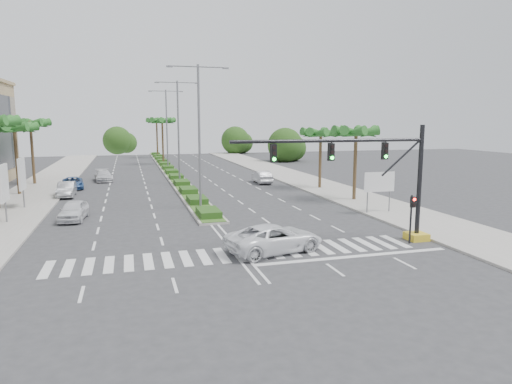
# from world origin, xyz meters

# --- Properties ---
(ground) EXTENTS (160.00, 160.00, 0.00)m
(ground) POSITION_xyz_m (0.00, 0.00, 0.00)
(ground) COLOR #333335
(ground) RESTS_ON ground
(footpath_right) EXTENTS (6.00, 120.00, 0.15)m
(footpath_right) POSITION_xyz_m (15.20, 20.00, 0.07)
(footpath_right) COLOR gray
(footpath_right) RESTS_ON ground
(footpath_left) EXTENTS (6.00, 120.00, 0.15)m
(footpath_left) POSITION_xyz_m (-15.20, 20.00, 0.07)
(footpath_left) COLOR gray
(footpath_left) RESTS_ON ground
(median) EXTENTS (2.20, 75.00, 0.20)m
(median) POSITION_xyz_m (0.00, 45.00, 0.10)
(median) COLOR gray
(median) RESTS_ON ground
(median_grass) EXTENTS (1.80, 75.00, 0.04)m
(median_grass) POSITION_xyz_m (0.00, 45.00, 0.22)
(median_grass) COLOR #335A1E
(median_grass) RESTS_ON median
(signal_gantry) EXTENTS (12.60, 1.20, 7.20)m
(signal_gantry) POSITION_xyz_m (9.27, -0.00, 3.46)
(signal_gantry) COLOR gold
(signal_gantry) RESTS_ON ground
(pedestrian_signal) EXTENTS (0.28, 0.36, 3.00)m
(pedestrian_signal) POSITION_xyz_m (10.60, -0.68, 2.04)
(pedestrian_signal) COLOR black
(pedestrian_signal) RESTS_ON ground
(direction_sign) EXTENTS (2.70, 0.11, 3.40)m
(direction_sign) POSITION_xyz_m (13.50, 7.99, 2.45)
(direction_sign) COLOR slate
(direction_sign) RESTS_ON ground
(billboard_near) EXTENTS (0.18, 2.10, 4.35)m
(billboard_near) POSITION_xyz_m (-14.50, 12.00, 2.96)
(billboard_near) COLOR slate
(billboard_near) RESTS_ON ground
(billboard_far) EXTENTS (0.18, 2.10, 4.35)m
(billboard_far) POSITION_xyz_m (-14.50, 18.00, 2.96)
(billboard_far) COLOR slate
(billboard_far) RESTS_ON ground
(palm_left_far) EXTENTS (4.57, 4.68, 7.35)m
(palm_left_far) POSITION_xyz_m (-16.50, 26.00, 6.50)
(palm_left_far) COLOR brown
(palm_left_far) RESTS_ON ground
(palm_left_end) EXTENTS (4.57, 4.68, 7.75)m
(palm_left_end) POSITION_xyz_m (-16.50, 34.00, 6.88)
(palm_left_end) COLOR brown
(palm_left_end) RESTS_ON ground
(palm_right_near) EXTENTS (4.57, 4.68, 7.05)m
(palm_right_near) POSITION_xyz_m (14.50, 14.00, 6.20)
(palm_right_near) COLOR brown
(palm_right_near) RESTS_ON ground
(palm_right_far) EXTENTS (4.57, 4.68, 6.75)m
(palm_right_far) POSITION_xyz_m (14.50, 22.00, 5.91)
(palm_right_far) COLOR brown
(palm_right_far) RESTS_ON ground
(palm_median_a) EXTENTS (4.57, 4.68, 8.05)m
(palm_median_a) POSITION_xyz_m (0.00, 55.00, 7.17)
(palm_median_a) COLOR brown
(palm_median_a) RESTS_ON ground
(palm_median_b) EXTENTS (4.57, 4.68, 8.05)m
(palm_median_b) POSITION_xyz_m (0.00, 70.00, 7.17)
(palm_median_b) COLOR brown
(palm_median_b) RESTS_ON ground
(streetlight_near) EXTENTS (5.10, 0.25, 12.00)m
(streetlight_near) POSITION_xyz_m (0.00, 14.00, 6.81)
(streetlight_near) COLOR slate
(streetlight_near) RESTS_ON ground
(streetlight_mid) EXTENTS (5.10, 0.25, 12.00)m
(streetlight_mid) POSITION_xyz_m (0.00, 30.00, 6.81)
(streetlight_mid) COLOR slate
(streetlight_mid) RESTS_ON ground
(streetlight_far) EXTENTS (5.10, 0.25, 12.00)m
(streetlight_far) POSITION_xyz_m (0.00, 46.00, 6.81)
(streetlight_far) COLOR slate
(streetlight_far) RESTS_ON ground
(car_parked_a) EXTENTS (2.18, 4.48, 1.47)m
(car_parked_a) POSITION_xyz_m (-9.94, 12.10, 0.74)
(car_parked_a) COLOR silver
(car_parked_a) RESTS_ON ground
(car_parked_b) EXTENTS (1.57, 4.43, 1.46)m
(car_parked_b) POSITION_xyz_m (-11.80, 23.75, 0.73)
(car_parked_b) COLOR #A7A8AC
(car_parked_b) RESTS_ON ground
(car_parked_c) EXTENTS (2.68, 4.86, 1.29)m
(car_parked_c) POSITION_xyz_m (-11.80, 29.28, 0.64)
(car_parked_c) COLOR #305693
(car_parked_c) RESTS_ON ground
(car_parked_d) EXTENTS (2.56, 5.04, 1.40)m
(car_parked_d) POSITION_xyz_m (-8.85, 35.15, 0.70)
(car_parked_d) COLOR silver
(car_parked_d) RESTS_ON ground
(car_crossing) EXTENTS (6.22, 3.98, 1.60)m
(car_crossing) POSITION_xyz_m (2.07, -0.09, 0.80)
(car_crossing) COLOR white
(car_crossing) RESTS_ON ground
(car_right) EXTENTS (1.66, 4.53, 1.48)m
(car_right) POSITION_xyz_m (9.64, 28.11, 0.74)
(car_right) COLOR silver
(car_right) RESTS_ON ground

